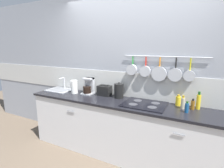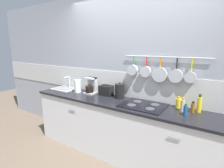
{
  "view_description": "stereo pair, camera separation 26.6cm",
  "coord_description": "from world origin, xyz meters",
  "px_view_note": "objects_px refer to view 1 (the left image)",
  "views": [
    {
      "loc": [
        0.97,
        -2.31,
        1.74
      ],
      "look_at": [
        -0.22,
        0.0,
        1.17
      ],
      "focal_mm": 28.0,
      "sensor_mm": 36.0,
      "label": 1
    },
    {
      "loc": [
        1.2,
        -2.18,
        1.74
      ],
      "look_at": [
        -0.22,
        0.0,
        1.17
      ],
      "focal_mm": 28.0,
      "sensor_mm": 36.0,
      "label": 2
    }
  ],
  "objects_px": {
    "bottle_dish_soap": "(187,108)",
    "bottle_vinegar": "(183,103)",
    "paper_towel_roll": "(74,87)",
    "bottle_olive_oil": "(198,101)",
    "toaster": "(104,90)",
    "bottle_sesame_oil": "(193,105)",
    "bottle_cooking_wine": "(178,101)",
    "kettle": "(119,91)",
    "coffee_maker": "(89,87)"
  },
  "relations": [
    {
      "from": "bottle_dish_soap",
      "to": "bottle_vinegar",
      "type": "bearing_deg",
      "value": 115.22
    },
    {
      "from": "paper_towel_roll",
      "to": "bottle_olive_oil",
      "type": "distance_m",
      "value": 1.99
    },
    {
      "from": "bottle_dish_soap",
      "to": "bottle_olive_oil",
      "type": "relative_size",
      "value": 0.63
    },
    {
      "from": "toaster",
      "to": "bottle_sesame_oil",
      "type": "height_order",
      "value": "toaster"
    },
    {
      "from": "bottle_cooking_wine",
      "to": "bottle_vinegar",
      "type": "relative_size",
      "value": 0.86
    },
    {
      "from": "kettle",
      "to": "bottle_olive_oil",
      "type": "height_order",
      "value": "kettle"
    },
    {
      "from": "bottle_olive_oil",
      "to": "kettle",
      "type": "bearing_deg",
      "value": -179.14
    },
    {
      "from": "bottle_olive_oil",
      "to": "toaster",
      "type": "bearing_deg",
      "value": 179.9
    },
    {
      "from": "coffee_maker",
      "to": "bottle_olive_oil",
      "type": "height_order",
      "value": "coffee_maker"
    },
    {
      "from": "kettle",
      "to": "bottle_vinegar",
      "type": "distance_m",
      "value": 0.98
    },
    {
      "from": "bottle_dish_soap",
      "to": "bottle_olive_oil",
      "type": "height_order",
      "value": "bottle_olive_oil"
    },
    {
      "from": "coffee_maker",
      "to": "bottle_cooking_wine",
      "type": "relative_size",
      "value": 1.81
    },
    {
      "from": "toaster",
      "to": "kettle",
      "type": "xyz_separation_m",
      "value": [
        0.28,
        -0.02,
        0.03
      ]
    },
    {
      "from": "toaster",
      "to": "bottle_olive_oil",
      "type": "distance_m",
      "value": 1.44
    },
    {
      "from": "coffee_maker",
      "to": "bottle_cooking_wine",
      "type": "height_order",
      "value": "coffee_maker"
    },
    {
      "from": "bottle_cooking_wine",
      "to": "bottle_vinegar",
      "type": "height_order",
      "value": "bottle_vinegar"
    },
    {
      "from": "bottle_dish_soap",
      "to": "bottle_sesame_oil",
      "type": "xyz_separation_m",
      "value": [
        0.06,
        0.16,
        -0.0
      ]
    },
    {
      "from": "coffee_maker",
      "to": "bottle_sesame_oil",
      "type": "distance_m",
      "value": 1.67
    },
    {
      "from": "toaster",
      "to": "bottle_vinegar",
      "type": "xyz_separation_m",
      "value": [
        1.26,
        -0.09,
        -0.0
      ]
    },
    {
      "from": "toaster",
      "to": "kettle",
      "type": "distance_m",
      "value": 0.28
    },
    {
      "from": "bottle_cooking_wine",
      "to": "bottle_dish_soap",
      "type": "relative_size",
      "value": 1.05
    },
    {
      "from": "bottle_dish_soap",
      "to": "bottle_olive_oil",
      "type": "distance_m",
      "value": 0.25
    },
    {
      "from": "bottle_vinegar",
      "to": "bottle_sesame_oil",
      "type": "bearing_deg",
      "value": 14.78
    },
    {
      "from": "paper_towel_roll",
      "to": "kettle",
      "type": "relative_size",
      "value": 0.89
    },
    {
      "from": "toaster",
      "to": "bottle_cooking_wine",
      "type": "xyz_separation_m",
      "value": [
        1.19,
        0.02,
        -0.02
      ]
    },
    {
      "from": "toaster",
      "to": "bottle_sesame_oil",
      "type": "bearing_deg",
      "value": -2.33
    },
    {
      "from": "bottle_vinegar",
      "to": "kettle",
      "type": "bearing_deg",
      "value": 176.06
    },
    {
      "from": "paper_towel_roll",
      "to": "toaster",
      "type": "distance_m",
      "value": 0.56
    },
    {
      "from": "kettle",
      "to": "bottle_olive_oil",
      "type": "xyz_separation_m",
      "value": [
        1.16,
        0.02,
        -0.01
      ]
    },
    {
      "from": "bottle_sesame_oil",
      "to": "coffee_maker",
      "type": "bearing_deg",
      "value": 179.5
    },
    {
      "from": "paper_towel_roll",
      "to": "toaster",
      "type": "bearing_deg",
      "value": 13.02
    },
    {
      "from": "kettle",
      "to": "bottle_olive_oil",
      "type": "distance_m",
      "value": 1.16
    },
    {
      "from": "paper_towel_roll",
      "to": "bottle_sesame_oil",
      "type": "bearing_deg",
      "value": 2.09
    },
    {
      "from": "bottle_dish_soap",
      "to": "bottle_cooking_wine",
      "type": "bearing_deg",
      "value": 118.95
    },
    {
      "from": "paper_towel_roll",
      "to": "kettle",
      "type": "xyz_separation_m",
      "value": [
        0.82,
        0.11,
        0.0
      ]
    },
    {
      "from": "paper_towel_roll",
      "to": "coffee_maker",
      "type": "distance_m",
      "value": 0.26
    },
    {
      "from": "coffee_maker",
      "to": "paper_towel_roll",
      "type": "bearing_deg",
      "value": -161.12
    },
    {
      "from": "toaster",
      "to": "kettle",
      "type": "height_order",
      "value": "kettle"
    },
    {
      "from": "bottle_cooking_wine",
      "to": "bottle_sesame_oil",
      "type": "bearing_deg",
      "value": -22.72
    },
    {
      "from": "bottle_cooking_wine",
      "to": "bottle_sesame_oil",
      "type": "distance_m",
      "value": 0.21
    },
    {
      "from": "coffee_maker",
      "to": "bottle_vinegar",
      "type": "relative_size",
      "value": 1.55
    },
    {
      "from": "coffee_maker",
      "to": "bottle_sesame_oil",
      "type": "bearing_deg",
      "value": -0.5
    },
    {
      "from": "toaster",
      "to": "bottle_cooking_wine",
      "type": "distance_m",
      "value": 1.19
    },
    {
      "from": "paper_towel_roll",
      "to": "bottle_vinegar",
      "type": "bearing_deg",
      "value": 1.23
    },
    {
      "from": "bottle_vinegar",
      "to": "bottle_dish_soap",
      "type": "bearing_deg",
      "value": -64.78
    },
    {
      "from": "bottle_cooking_wine",
      "to": "bottle_olive_oil",
      "type": "bearing_deg",
      "value": -5.97
    },
    {
      "from": "paper_towel_roll",
      "to": "bottle_cooking_wine",
      "type": "relative_size",
      "value": 1.47
    },
    {
      "from": "toaster",
      "to": "bottle_vinegar",
      "type": "height_order",
      "value": "bottle_vinegar"
    },
    {
      "from": "coffee_maker",
      "to": "bottle_dish_soap",
      "type": "xyz_separation_m",
      "value": [
        1.61,
        -0.17,
        -0.05
      ]
    },
    {
      "from": "kettle",
      "to": "bottle_vinegar",
      "type": "bearing_deg",
      "value": -3.94
    }
  ]
}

